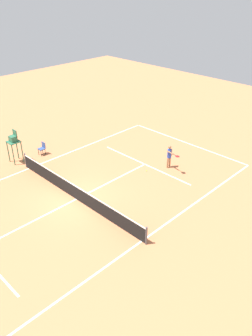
% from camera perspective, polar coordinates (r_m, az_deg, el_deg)
% --- Properties ---
extents(ground_plane, '(60.00, 60.00, 0.00)m').
position_cam_1_polar(ground_plane, '(20.70, -8.29, -5.16)').
color(ground_plane, '#D37A4C').
extents(court_lines, '(10.68, 22.35, 0.01)m').
position_cam_1_polar(court_lines, '(20.70, -8.29, -5.15)').
color(court_lines, white).
rests_on(court_lines, ground).
extents(tennis_net, '(11.28, 0.10, 1.07)m').
position_cam_1_polar(tennis_net, '(20.42, -8.39, -4.01)').
color(tennis_net, '#4C4C51').
rests_on(tennis_net, ground).
extents(player_serving, '(1.24, 0.72, 1.67)m').
position_cam_1_polar(player_serving, '(23.48, 7.31, 2.17)').
color(player_serving, '#9E704C').
rests_on(player_serving, ground).
extents(tennis_ball, '(0.07, 0.07, 0.07)m').
position_cam_1_polar(tennis_ball, '(23.35, 3.44, -0.46)').
color(tennis_ball, '#CCE033').
rests_on(tennis_ball, ground).
extents(umpire_chair, '(0.80, 0.80, 2.41)m').
position_cam_1_polar(umpire_chair, '(25.07, -18.26, 4.27)').
color(umpire_chair, '#2D6B4C').
rests_on(umpire_chair, ground).
extents(courtside_chair_mid, '(0.44, 0.46, 0.95)m').
position_cam_1_polar(courtside_chair_mid, '(26.07, -13.82, 3.29)').
color(courtside_chair_mid, '#262626').
rests_on(courtside_chair_mid, ground).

